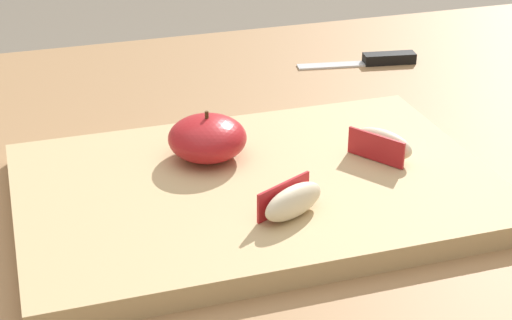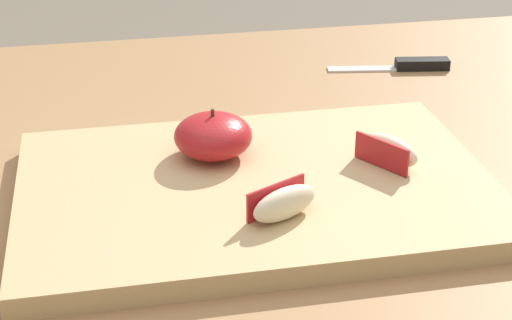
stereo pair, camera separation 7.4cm
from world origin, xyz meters
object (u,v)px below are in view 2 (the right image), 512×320
(apple_wedge_front, at_px, (388,150))
(apple_wedge_middle, at_px, (284,203))
(apple_half_skin_up, at_px, (213,136))
(paring_knife, at_px, (412,65))
(cutting_board, at_px, (256,189))

(apple_wedge_front, height_order, apple_wedge_middle, same)
(apple_half_skin_up, distance_m, apple_wedge_front, 0.17)
(paring_knife, bearing_deg, cutting_board, -131.83)
(cutting_board, xyz_separation_m, paring_knife, (0.27, 0.30, -0.00))
(apple_half_skin_up, relative_size, paring_knife, 0.47)
(apple_wedge_front, xyz_separation_m, apple_wedge_middle, (-0.12, -0.08, 0.00))
(cutting_board, relative_size, apple_wedge_middle, 6.49)
(apple_wedge_front, bearing_deg, apple_half_skin_up, 162.62)
(apple_wedge_front, distance_m, apple_wedge_middle, 0.14)
(apple_half_skin_up, relative_size, apple_wedge_middle, 1.13)
(cutting_board, xyz_separation_m, apple_wedge_front, (0.13, 0.01, 0.02))
(apple_wedge_front, height_order, paring_knife, apple_wedge_front)
(apple_half_skin_up, height_order, apple_wedge_front, apple_half_skin_up)
(apple_wedge_front, xyz_separation_m, paring_knife, (0.14, 0.29, -0.03))
(apple_wedge_front, relative_size, apple_wedge_middle, 0.98)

